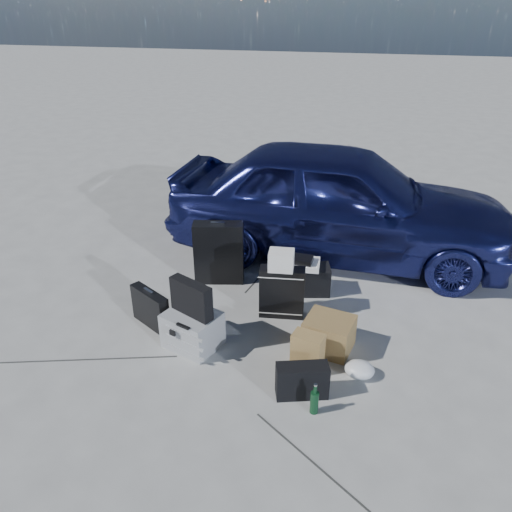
{
  "coord_description": "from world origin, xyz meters",
  "views": [
    {
      "loc": [
        0.98,
        -3.6,
        2.94
      ],
      "look_at": [
        -0.18,
        0.85,
        0.57
      ],
      "focal_mm": 35.0,
      "sensor_mm": 36.0,
      "label": 1
    }
  ],
  "objects_px": {
    "cardboard_box": "(329,334)",
    "green_bottle": "(315,399)",
    "suitcase_right": "(282,292)",
    "car": "(339,200)",
    "suitcase_left": "(219,253)",
    "briefcase": "(150,308)",
    "pelican_case": "(193,330)",
    "duffel_bag": "(300,279)"
  },
  "relations": [
    {
      "from": "cardboard_box",
      "to": "green_bottle",
      "type": "bearing_deg",
      "value": -90.1
    },
    {
      "from": "briefcase",
      "to": "green_bottle",
      "type": "bearing_deg",
      "value": 6.32
    },
    {
      "from": "suitcase_left",
      "to": "duffel_bag",
      "type": "bearing_deg",
      "value": -14.79
    },
    {
      "from": "pelican_case",
      "to": "cardboard_box",
      "type": "xyz_separation_m",
      "value": [
        1.25,
        0.28,
        -0.01
      ]
    },
    {
      "from": "green_bottle",
      "to": "suitcase_right",
      "type": "bearing_deg",
      "value": 112.73
    },
    {
      "from": "suitcase_left",
      "to": "cardboard_box",
      "type": "relative_size",
      "value": 1.69
    },
    {
      "from": "suitcase_left",
      "to": "cardboard_box",
      "type": "distance_m",
      "value": 1.7
    },
    {
      "from": "briefcase",
      "to": "suitcase_right",
      "type": "height_order",
      "value": "suitcase_right"
    },
    {
      "from": "duffel_bag",
      "to": "cardboard_box",
      "type": "bearing_deg",
      "value": -79.39
    },
    {
      "from": "suitcase_right",
      "to": "green_bottle",
      "type": "xyz_separation_m",
      "value": [
        0.54,
        -1.29,
        -0.14
      ]
    },
    {
      "from": "duffel_bag",
      "to": "car",
      "type": "bearing_deg",
      "value": 62.15
    },
    {
      "from": "pelican_case",
      "to": "suitcase_right",
      "type": "distance_m",
      "value": 1.01
    },
    {
      "from": "pelican_case",
      "to": "suitcase_left",
      "type": "distance_m",
      "value": 1.26
    },
    {
      "from": "car",
      "to": "cardboard_box",
      "type": "distance_m",
      "value": 2.13
    },
    {
      "from": "suitcase_left",
      "to": "cardboard_box",
      "type": "xyz_separation_m",
      "value": [
        1.4,
        -0.95,
        -0.2
      ]
    },
    {
      "from": "pelican_case",
      "to": "duffel_bag",
      "type": "bearing_deg",
      "value": 75.33
    },
    {
      "from": "suitcase_right",
      "to": "pelican_case",
      "type": "bearing_deg",
      "value": -142.8
    },
    {
      "from": "pelican_case",
      "to": "duffel_bag",
      "type": "relative_size",
      "value": 0.74
    },
    {
      "from": "duffel_bag",
      "to": "pelican_case",
      "type": "bearing_deg",
      "value": -138.06
    },
    {
      "from": "cardboard_box",
      "to": "pelican_case",
      "type": "bearing_deg",
      "value": -167.49
    },
    {
      "from": "briefcase",
      "to": "green_bottle",
      "type": "relative_size",
      "value": 1.84
    },
    {
      "from": "briefcase",
      "to": "suitcase_right",
      "type": "distance_m",
      "value": 1.34
    },
    {
      "from": "suitcase_left",
      "to": "green_bottle",
      "type": "bearing_deg",
      "value": -66.37
    },
    {
      "from": "suitcase_left",
      "to": "duffel_bag",
      "type": "xyz_separation_m",
      "value": [
        0.96,
        -0.01,
        -0.2
      ]
    },
    {
      "from": "green_bottle",
      "to": "car",
      "type": "bearing_deg",
      "value": 93.41
    },
    {
      "from": "pelican_case",
      "to": "cardboard_box",
      "type": "distance_m",
      "value": 1.28
    },
    {
      "from": "car",
      "to": "pelican_case",
      "type": "relative_size",
      "value": 8.71
    },
    {
      "from": "cardboard_box",
      "to": "car",
      "type": "bearing_deg",
      "value": 94.87
    },
    {
      "from": "suitcase_right",
      "to": "car",
      "type": "bearing_deg",
      "value": 68.99
    },
    {
      "from": "car",
      "to": "suitcase_left",
      "type": "height_order",
      "value": "car"
    },
    {
      "from": "duffel_bag",
      "to": "green_bottle",
      "type": "xyz_separation_m",
      "value": [
        0.44,
        -1.8,
        -0.03
      ]
    },
    {
      "from": "pelican_case",
      "to": "cardboard_box",
      "type": "bearing_deg",
      "value": 31.47
    },
    {
      "from": "pelican_case",
      "to": "car",
      "type": "bearing_deg",
      "value": 84.18
    },
    {
      "from": "pelican_case",
      "to": "duffel_bag",
      "type": "distance_m",
      "value": 1.46
    },
    {
      "from": "briefcase",
      "to": "suitcase_left",
      "type": "height_order",
      "value": "suitcase_left"
    },
    {
      "from": "briefcase",
      "to": "suitcase_right",
      "type": "xyz_separation_m",
      "value": [
        1.23,
        0.51,
        0.08
      ]
    },
    {
      "from": "briefcase",
      "to": "suitcase_right",
      "type": "relative_size",
      "value": 0.91
    },
    {
      "from": "car",
      "to": "suitcase_left",
      "type": "xyz_separation_m",
      "value": [
        -1.22,
        -1.1,
        -0.35
      ]
    },
    {
      "from": "suitcase_left",
      "to": "pelican_case",
      "type": "bearing_deg",
      "value": -97.24
    },
    {
      "from": "pelican_case",
      "to": "green_bottle",
      "type": "xyz_separation_m",
      "value": [
        1.25,
        -0.58,
        -0.04
      ]
    },
    {
      "from": "briefcase",
      "to": "suitcase_left",
      "type": "distance_m",
      "value": 1.11
    },
    {
      "from": "duffel_bag",
      "to": "green_bottle",
      "type": "bearing_deg",
      "value": -90.73
    }
  ]
}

